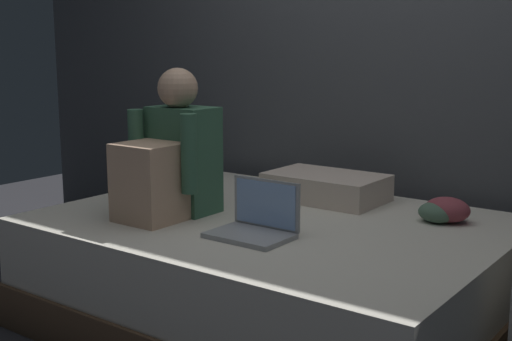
{
  "coord_description": "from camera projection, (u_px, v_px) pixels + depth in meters",
  "views": [
    {
      "loc": [
        1.45,
        -2.05,
        1.25
      ],
      "look_at": [
        -0.15,
        0.1,
        0.75
      ],
      "focal_mm": 47.05,
      "sensor_mm": 36.0,
      "label": 1
    }
  ],
  "objects": [
    {
      "name": "wall_back",
      "position": [
        408.0,
        26.0,
        3.4
      ],
      "size": [
        5.6,
        0.1,
        2.7
      ],
      "primitive_type": "cube",
      "color": "#4C4F54",
      "rests_on": "ground_plane"
    },
    {
      "name": "bed",
      "position": [
        273.0,
        273.0,
        3.01
      ],
      "size": [
        2.0,
        1.5,
        0.5
      ],
      "color": "brown",
      "rests_on": "ground_plane"
    },
    {
      "name": "person_sitting",
      "position": [
        170.0,
        160.0,
        2.98
      ],
      "size": [
        0.39,
        0.44,
        0.66
      ],
      "color": "#38664C",
      "rests_on": "bed"
    },
    {
      "name": "laptop",
      "position": [
        256.0,
        222.0,
        2.68
      ],
      "size": [
        0.32,
        0.23,
        0.22
      ],
      "color": "#9EA0A5",
      "rests_on": "bed"
    },
    {
      "name": "pillow",
      "position": [
        326.0,
        187.0,
        3.3
      ],
      "size": [
        0.56,
        0.36,
        0.13
      ],
      "primitive_type": "cube",
      "color": "beige",
      "rests_on": "bed"
    },
    {
      "name": "clothes_pile",
      "position": [
        443.0,
        211.0,
        2.9
      ],
      "size": [
        0.21,
        0.2,
        0.11
      ],
      "color": "#4C6B56",
      "rests_on": "bed"
    }
  ]
}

